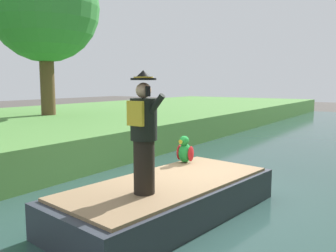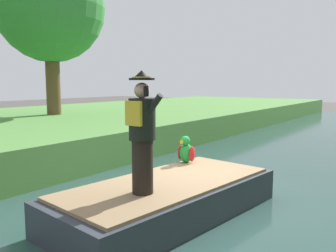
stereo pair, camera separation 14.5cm
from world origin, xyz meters
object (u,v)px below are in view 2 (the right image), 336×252
at_px(parrot_plush, 186,151).
at_px(person_pirate, 142,133).
at_px(tree_broad, 50,8).
at_px(boat, 168,198).

bearing_deg(parrot_plush, person_pirate, -74.22).
height_order(person_pirate, tree_broad, tree_broad).
xyz_separation_m(boat, person_pirate, (0.09, -0.77, 1.23)).
distance_m(boat, tree_broad, 11.33).
relative_size(person_pirate, parrot_plush, 3.25).
bearing_deg(boat, person_pirate, -83.62).
xyz_separation_m(person_pirate, tree_broad, (-9.25, 5.19, 3.74)).
distance_m(boat, person_pirate, 1.46).
bearing_deg(boat, tree_broad, 154.22).
bearing_deg(tree_broad, person_pirate, -29.31).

